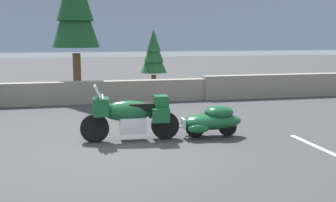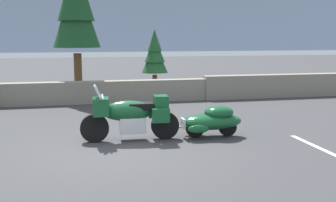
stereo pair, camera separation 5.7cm
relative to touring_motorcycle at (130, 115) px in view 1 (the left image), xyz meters
The scene contains 6 objects.
ground_plane 1.02m from the touring_motorcycle, 116.83° to the right, with size 80.00×80.00×0.00m, color #38383A.
stone_guard_wall 5.69m from the touring_motorcycle, 91.83° to the left, with size 24.00×0.56×0.91m.
distant_ridgeline 95.97m from the touring_motorcycle, 90.22° to the left, with size 240.00×80.00×16.00m, color #8C9EB7.
touring_motorcycle is the anchor object (origin of this frame).
car_shaped_trailer 2.00m from the touring_motorcycle, ahead, with size 2.21×0.80×0.76m.
pine_tree_secondary 8.19m from the touring_motorcycle, 75.06° to the left, with size 1.12×1.12×2.73m.
Camera 1 is at (-0.87, -8.58, 2.42)m, focal length 43.71 mm.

